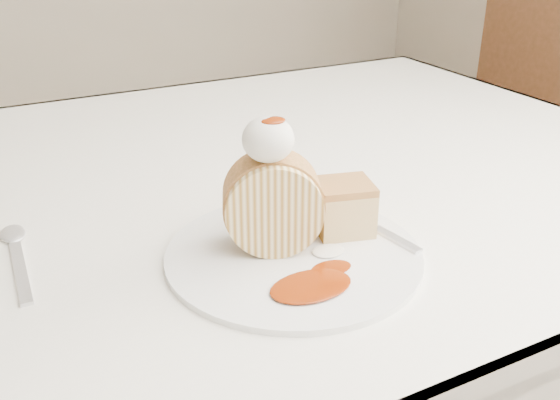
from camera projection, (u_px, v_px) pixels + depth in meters
table at (187, 243)px, 0.83m from camera, size 1.40×0.90×0.75m
chair_end at (516, 146)px, 1.47m from camera, size 0.48×0.48×0.97m
plate at (293, 254)px, 0.62m from camera, size 0.31×0.31×0.01m
roulade_slice at (273, 204)px, 0.61m from camera, size 0.11×0.08×0.09m
cake_chunk at (343, 210)px, 0.65m from camera, size 0.07×0.07×0.05m
whipped_cream at (268, 139)px, 0.58m from camera, size 0.05×0.05×0.04m
caramel_drizzle at (273, 115)px, 0.56m from camera, size 0.02×0.02×0.01m
caramel_pool at (311, 286)px, 0.56m from camera, size 0.09×0.07×0.00m
fork at (381, 231)px, 0.66m from camera, size 0.04×0.15×0.00m
spoon at (21, 271)px, 0.60m from camera, size 0.03×0.15×0.00m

